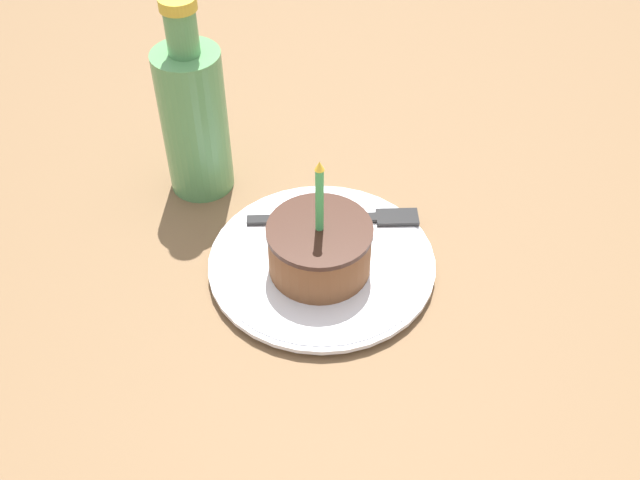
{
  "coord_description": "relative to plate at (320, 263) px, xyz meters",
  "views": [
    {
      "loc": [
        -0.1,
        0.54,
        0.56
      ],
      "look_at": [
        0.0,
        0.03,
        0.04
      ],
      "focal_mm": 42.0,
      "sensor_mm": 36.0,
      "label": 1
    }
  ],
  "objects": [
    {
      "name": "ground_plane",
      "position": [
        -0.0,
        -0.03,
        -0.03
      ],
      "size": [
        2.4,
        2.4,
        0.04
      ],
      "color": "brown",
      "rests_on": "ground"
    },
    {
      "name": "bottle",
      "position": [
        0.16,
        -0.11,
        0.09
      ],
      "size": [
        0.07,
        0.07,
        0.23
      ],
      "color": "#599959",
      "rests_on": "ground_plane"
    },
    {
      "name": "cake_slice",
      "position": [
        -0.01,
        0.01,
        0.03
      ],
      "size": [
        0.1,
        0.1,
        0.14
      ],
      "color": "brown",
      "rests_on": "plate"
    },
    {
      "name": "plate",
      "position": [
        0.0,
        0.0,
        0.0
      ],
      "size": [
        0.23,
        0.23,
        0.01
      ],
      "color": "silver",
      "rests_on": "ground_plane"
    },
    {
      "name": "fork",
      "position": [
        -0.02,
        -0.06,
        0.01
      ],
      "size": [
        0.18,
        0.06,
        0.0
      ],
      "color": "#262626",
      "rests_on": "plate"
    }
  ]
}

